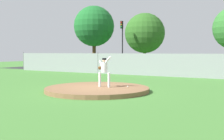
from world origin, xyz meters
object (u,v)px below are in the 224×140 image
(baseball, at_px, (128,87))
(pitcher_youth, at_px, (104,69))
(parked_car_white, at_px, (132,63))
(traffic_cone_orange, at_px, (150,69))
(parked_car_burgundy, at_px, (101,63))
(parked_car_navy, at_px, (172,64))
(traffic_light_near, at_px, (122,37))
(parked_car_teal, at_px, (213,65))

(baseball, bearing_deg, pitcher_youth, -155.08)
(parked_car_white, bearing_deg, traffic_cone_orange, 12.04)
(parked_car_burgundy, height_order, traffic_cone_orange, parked_car_burgundy)
(parked_car_navy, bearing_deg, traffic_cone_orange, 177.99)
(baseball, distance_m, parked_car_navy, 14.11)
(pitcher_youth, xyz_separation_m, baseball, (1.09, 0.50, -0.87))
(baseball, relative_size, parked_car_navy, 0.02)
(parked_car_white, height_order, parked_car_burgundy, parked_car_white)
(baseball, bearing_deg, parked_car_navy, 99.31)
(parked_car_navy, height_order, parked_car_burgundy, parked_car_navy)
(pitcher_youth, height_order, parked_car_white, pitcher_youth)
(parked_car_navy, xyz_separation_m, traffic_cone_orange, (-2.36, 0.08, -0.59))
(parked_car_burgundy, xyz_separation_m, traffic_light_near, (0.66, 3.72, 3.08))
(traffic_cone_orange, relative_size, traffic_light_near, 0.10)
(parked_car_teal, relative_size, traffic_cone_orange, 8.48)
(parked_car_white, height_order, parked_car_navy, parked_car_navy)
(pitcher_youth, bearing_deg, parked_car_white, 110.98)
(pitcher_youth, relative_size, parked_car_white, 0.38)
(parked_car_burgundy, relative_size, traffic_light_near, 0.78)
(parked_car_white, bearing_deg, parked_car_burgundy, 173.21)
(pitcher_youth, height_order, parked_car_burgundy, pitcher_youth)
(parked_car_navy, bearing_deg, baseball, -80.69)
(pitcher_youth, xyz_separation_m, traffic_light_near, (-8.82, 18.31, 2.73))
(pitcher_youth, distance_m, parked_car_white, 15.11)
(pitcher_youth, distance_m, parked_car_navy, 14.47)
(baseball, bearing_deg, traffic_light_near, 119.11)
(parked_car_navy, height_order, parked_car_teal, parked_car_navy)
(parked_car_navy, xyz_separation_m, parked_car_teal, (3.78, -0.10, -0.05))
(pitcher_youth, bearing_deg, baseball, 24.92)
(parked_car_burgundy, xyz_separation_m, traffic_cone_orange, (5.93, -0.09, -0.51))
(parked_car_burgundy, distance_m, traffic_cone_orange, 5.95)
(parked_car_white, distance_m, traffic_cone_orange, 1.97)
(parked_car_burgundy, bearing_deg, parked_car_navy, -1.19)
(baseball, height_order, parked_car_navy, parked_car_navy)
(baseball, bearing_deg, parked_car_teal, 83.80)
(parked_car_white, relative_size, parked_car_burgundy, 0.92)
(pitcher_youth, bearing_deg, parked_car_navy, 94.74)
(parked_car_navy, distance_m, traffic_cone_orange, 2.43)
(parked_car_navy, height_order, traffic_cone_orange, parked_car_navy)
(baseball, xyz_separation_m, parked_car_white, (-6.50, 13.60, 0.55))
(traffic_cone_orange, bearing_deg, parked_car_teal, -1.73)
(parked_car_burgundy, bearing_deg, parked_car_teal, -1.30)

